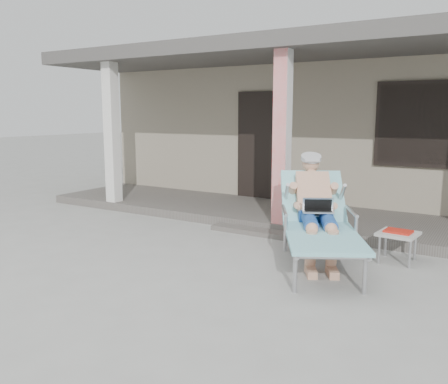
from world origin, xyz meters
The scene contains 7 objects.
ground centered at (0.00, 0.00, 0.00)m, with size 60.00×60.00×0.00m, color #9E9E99.
house centered at (0.00, 6.50, 1.67)m, with size 10.40×5.40×3.30m.
porch_deck centered at (0.00, 3.00, 0.07)m, with size 10.00×2.00×0.15m, color #605B56.
porch_overhang centered at (0.00, 2.95, 2.79)m, with size 10.00×2.30×2.85m.
porch_step centered at (0.00, 1.85, 0.04)m, with size 2.00×0.30×0.07m, color #605B56.
lounger centered at (0.99, 1.03, 0.87)m, with size 1.69×2.22×1.41m.
side_table centered at (1.87, 1.54, 0.34)m, with size 0.50×0.50×0.40m.
Camera 1 is at (2.96, -4.45, 1.84)m, focal length 38.00 mm.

